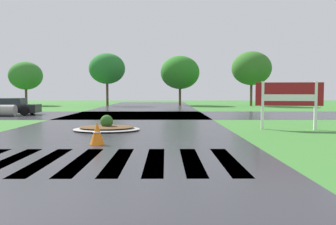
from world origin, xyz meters
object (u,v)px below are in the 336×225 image
object	(u,v)px
estate_billboard	(289,97)
car_silver_hatch	(7,107)
median_island	(107,128)
traffic_cone	(97,133)

from	to	relation	value
estate_billboard	car_silver_hatch	world-z (taller)	estate_billboard
estate_billboard	median_island	world-z (taller)	estate_billboard
estate_billboard	traffic_cone	size ratio (longest dim) A/B	3.93
car_silver_hatch	estate_billboard	bearing A→B (deg)	145.47
median_island	car_silver_hatch	world-z (taller)	car_silver_hatch
median_island	car_silver_hatch	size ratio (longest dim) A/B	0.62
car_silver_hatch	traffic_cone	xyz separation A→B (m)	(9.31, -14.38, -0.21)
median_island	car_silver_hatch	bearing A→B (deg)	130.97
estate_billboard	traffic_cone	distance (m)	8.96
median_island	traffic_cone	bearing A→B (deg)	-84.74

